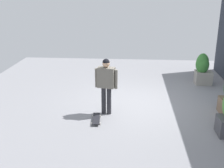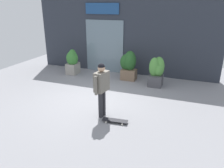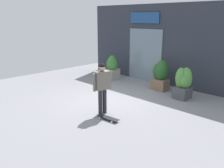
# 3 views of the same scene
# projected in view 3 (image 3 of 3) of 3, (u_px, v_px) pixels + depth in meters

# --- Properties ---
(ground_plane) EXTENTS (12.00, 12.00, 0.00)m
(ground_plane) POSITION_uv_depth(u_px,v_px,m) (108.00, 100.00, 9.16)
(ground_plane) COLOR gray
(building_facade) EXTENTS (8.69, 0.31, 3.59)m
(building_facade) POSITION_uv_depth(u_px,v_px,m) (163.00, 45.00, 11.07)
(building_facade) COLOR #2D333D
(building_facade) RESTS_ON ground_plane
(skateboarder) EXTENTS (0.34, 0.65, 1.64)m
(skateboarder) POSITION_uv_depth(u_px,v_px,m) (102.00, 83.00, 7.63)
(skateboarder) COLOR #28282D
(skateboarder) RESTS_ON ground_plane
(skateboard) EXTENTS (0.75, 0.30, 0.08)m
(skateboard) POSITION_uv_depth(u_px,v_px,m) (108.00, 118.00, 7.38)
(skateboard) COLOR black
(skateboard) RESTS_ON ground_plane
(planter_box_left) EXTENTS (0.75, 0.59, 1.27)m
(planter_box_left) POSITION_uv_depth(u_px,v_px,m) (161.00, 74.00, 10.32)
(planter_box_left) COLOR brown
(planter_box_left) RESTS_ON ground_plane
(planter_box_right) EXTENTS (0.56, 0.65, 1.21)m
(planter_box_right) POSITION_uv_depth(u_px,v_px,m) (112.00, 67.00, 12.01)
(planter_box_right) COLOR gray
(planter_box_right) RESTS_ON ground_plane
(planter_box_mid) EXTENTS (0.60, 0.60, 1.20)m
(planter_box_mid) POSITION_uv_depth(u_px,v_px,m) (184.00, 83.00, 9.18)
(planter_box_mid) COLOR #47474C
(planter_box_mid) RESTS_ON ground_plane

